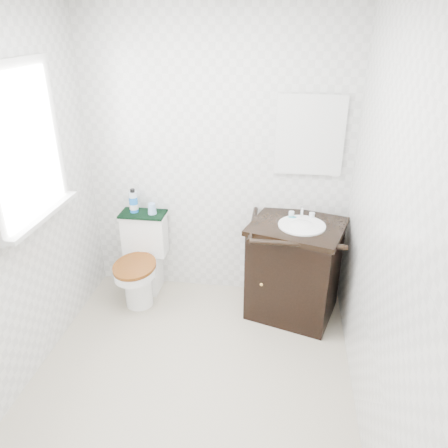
% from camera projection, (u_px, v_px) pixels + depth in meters
% --- Properties ---
extents(floor, '(2.40, 2.40, 0.00)m').
position_uv_depth(floor, '(190.00, 381.00, 3.01)').
color(floor, '#C0B39B').
rests_on(floor, ground).
extents(wall_back, '(2.40, 0.00, 2.40)m').
position_uv_depth(wall_back, '(216.00, 162.00, 3.57)').
color(wall_back, silver).
rests_on(wall_back, ground).
extents(wall_front, '(2.40, 0.00, 2.40)m').
position_uv_depth(wall_front, '(101.00, 380.00, 1.43)').
color(wall_front, silver).
rests_on(wall_front, ground).
extents(wall_left, '(0.00, 2.40, 2.40)m').
position_uv_depth(wall_left, '(6.00, 213.00, 2.64)').
color(wall_left, silver).
rests_on(wall_left, ground).
extents(wall_right, '(0.00, 2.40, 2.40)m').
position_uv_depth(wall_right, '(382.00, 237.00, 2.36)').
color(wall_right, silver).
rests_on(wall_right, ground).
extents(window, '(0.02, 0.70, 0.90)m').
position_uv_depth(window, '(22.00, 146.00, 2.71)').
color(window, white).
rests_on(window, wall_left).
extents(mirror, '(0.50, 0.02, 0.60)m').
position_uv_depth(mirror, '(310.00, 136.00, 3.35)').
color(mirror, silver).
rests_on(mirror, wall_back).
extents(toilet, '(0.40, 0.61, 0.73)m').
position_uv_depth(toilet, '(142.00, 263.00, 3.82)').
color(toilet, white).
rests_on(toilet, floor).
extents(vanity, '(0.84, 0.77, 0.92)m').
position_uv_depth(vanity, '(294.00, 267.00, 3.55)').
color(vanity, black).
rests_on(vanity, floor).
extents(trash_bin, '(0.23, 0.20, 0.29)m').
position_uv_depth(trash_bin, '(262.00, 291.00, 3.73)').
color(trash_bin, silver).
rests_on(trash_bin, floor).
extents(towel, '(0.39, 0.22, 0.02)m').
position_uv_depth(towel, '(143.00, 214.00, 3.75)').
color(towel, black).
rests_on(towel, toilet).
extents(mouthwash_bottle, '(0.07, 0.07, 0.21)m').
position_uv_depth(mouthwash_bottle, '(133.00, 202.00, 3.73)').
color(mouthwash_bottle, blue).
rests_on(mouthwash_bottle, towel).
extents(cup, '(0.08, 0.08, 0.09)m').
position_uv_depth(cup, '(152.00, 209.00, 3.71)').
color(cup, '#86AADC').
rests_on(cup, towel).
extents(soap_bar, '(0.08, 0.05, 0.02)m').
position_uv_depth(soap_bar, '(292.00, 217.00, 3.47)').
color(soap_bar, '#1A7080').
rests_on(soap_bar, vanity).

